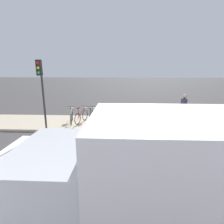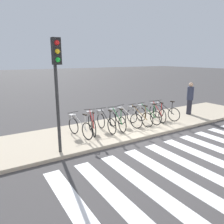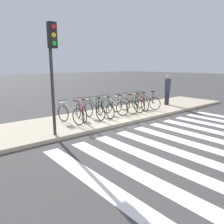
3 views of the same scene
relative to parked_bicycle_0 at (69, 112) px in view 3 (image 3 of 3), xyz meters
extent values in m
plane|color=#423F3F|center=(2.35, -1.40, -0.55)|extent=(120.00, 120.00, 0.00)
cube|color=#B7A88E|center=(2.35, 0.09, -0.49)|extent=(15.56, 2.97, 0.12)
cube|color=silver|center=(-0.80, -5.97, -0.54)|extent=(0.45, 8.00, 0.01)
cube|color=silver|center=(0.10, -5.97, -0.54)|extent=(0.45, 8.00, 0.01)
torus|color=black|center=(0.11, -0.54, -0.10)|extent=(0.17, 0.65, 0.66)
torus|color=black|center=(-0.07, 0.35, -0.10)|extent=(0.17, 0.65, 0.66)
cylinder|color=beige|center=(0.02, -0.09, 0.17)|extent=(0.21, 0.91, 0.56)
cylinder|color=beige|center=(0.08, -0.42, 0.20)|extent=(0.04, 0.04, 0.59)
cube|color=black|center=(0.08, -0.42, 0.51)|extent=(0.11, 0.21, 0.04)
cylinder|color=#262626|center=(-0.07, 0.35, 0.46)|extent=(0.46, 0.12, 0.02)
cube|color=gray|center=(-0.08, 0.40, 0.28)|extent=(0.28, 0.24, 0.18)
torus|color=black|center=(0.46, -0.41, -0.10)|extent=(0.22, 0.64, 0.66)
torus|color=black|center=(0.71, 0.46, -0.10)|extent=(0.22, 0.64, 0.66)
cylinder|color=red|center=(0.58, 0.03, 0.17)|extent=(0.29, 0.89, 0.56)
cylinder|color=red|center=(0.49, -0.29, 0.20)|extent=(0.04, 0.04, 0.59)
cube|color=black|center=(0.49, -0.29, 0.51)|extent=(0.12, 0.21, 0.04)
cylinder|color=#262626|center=(0.71, 0.46, 0.46)|extent=(0.45, 0.15, 0.02)
cube|color=gray|center=(0.72, 0.51, 0.28)|extent=(0.29, 0.26, 0.18)
torus|color=black|center=(1.20, -0.51, -0.10)|extent=(0.05, 0.66, 0.66)
torus|color=black|center=(1.21, 0.40, -0.10)|extent=(0.05, 0.66, 0.66)
cylinder|color=black|center=(1.20, -0.05, 0.17)|extent=(0.05, 0.92, 0.56)
cylinder|color=black|center=(1.20, -0.38, 0.20)|extent=(0.03, 0.03, 0.59)
cube|color=black|center=(1.20, -0.38, 0.51)|extent=(0.07, 0.20, 0.04)
cylinder|color=#262626|center=(1.21, 0.40, 0.46)|extent=(0.46, 0.03, 0.02)
cube|color=gray|center=(1.21, 0.45, 0.28)|extent=(0.24, 0.20, 0.18)
torus|color=black|center=(1.68, -0.54, -0.10)|extent=(0.11, 0.66, 0.66)
torus|color=black|center=(1.78, 0.36, -0.10)|extent=(0.11, 0.66, 0.66)
cylinder|color=#267238|center=(1.73, -0.09, 0.17)|extent=(0.13, 0.92, 0.56)
cylinder|color=#267238|center=(1.70, -0.41, 0.20)|extent=(0.04, 0.04, 0.59)
cube|color=black|center=(1.70, -0.41, 0.51)|extent=(0.09, 0.21, 0.04)
cylinder|color=#262626|center=(1.78, 0.36, 0.46)|extent=(0.46, 0.07, 0.02)
cube|color=gray|center=(1.79, 0.41, 0.28)|extent=(0.26, 0.22, 0.18)
torus|color=black|center=(2.49, -0.43, -0.10)|extent=(0.20, 0.65, 0.66)
torus|color=black|center=(2.27, 0.45, -0.10)|extent=(0.20, 0.65, 0.66)
cylinder|color=beige|center=(2.38, 0.01, 0.17)|extent=(0.26, 0.90, 0.56)
cylinder|color=beige|center=(2.46, -0.30, 0.20)|extent=(0.04, 0.04, 0.59)
cube|color=black|center=(2.46, -0.30, 0.51)|extent=(0.12, 0.21, 0.04)
cylinder|color=#262626|center=(2.27, 0.45, 0.46)|extent=(0.45, 0.14, 0.02)
cube|color=gray|center=(2.25, 0.50, 0.28)|extent=(0.28, 0.25, 0.18)
torus|color=black|center=(3.00, -0.54, -0.10)|extent=(0.15, 0.66, 0.66)
torus|color=black|center=(2.83, 0.35, -0.10)|extent=(0.15, 0.66, 0.66)
cylinder|color=olive|center=(2.91, -0.10, 0.17)|extent=(0.20, 0.91, 0.56)
cylinder|color=olive|center=(2.97, -0.42, 0.20)|extent=(0.04, 0.04, 0.59)
cube|color=black|center=(2.97, -0.42, 0.51)|extent=(0.10, 0.21, 0.04)
cylinder|color=#262626|center=(2.83, 0.35, 0.46)|extent=(0.46, 0.11, 0.02)
cube|color=gray|center=(2.82, 0.40, 0.28)|extent=(0.27, 0.24, 0.18)
torus|color=black|center=(3.54, -0.51, -0.10)|extent=(0.13, 0.66, 0.66)
torus|color=black|center=(3.40, 0.39, -0.10)|extent=(0.13, 0.66, 0.66)
cylinder|color=#267238|center=(3.47, -0.06, 0.17)|extent=(0.17, 0.92, 0.56)
cylinder|color=#267238|center=(3.52, -0.39, 0.20)|extent=(0.04, 0.04, 0.59)
cube|color=black|center=(3.52, -0.39, 0.51)|extent=(0.10, 0.21, 0.04)
cylinder|color=#262626|center=(3.40, 0.39, 0.46)|extent=(0.46, 0.09, 0.02)
cube|color=gray|center=(3.40, 0.44, 0.28)|extent=(0.27, 0.23, 0.18)
torus|color=black|center=(4.01, -0.44, -0.10)|extent=(0.19, 0.65, 0.66)
torus|color=black|center=(4.22, 0.44, -0.10)|extent=(0.19, 0.65, 0.66)
cylinder|color=red|center=(4.11, 0.00, 0.17)|extent=(0.25, 0.90, 0.56)
cylinder|color=red|center=(4.04, -0.32, 0.20)|extent=(0.04, 0.04, 0.59)
cube|color=black|center=(4.04, -0.32, 0.51)|extent=(0.12, 0.21, 0.04)
cylinder|color=#262626|center=(4.22, 0.44, 0.46)|extent=(0.45, 0.13, 0.02)
cube|color=gray|center=(4.23, 0.49, 0.28)|extent=(0.28, 0.25, 0.18)
torus|color=black|center=(4.71, -0.50, -0.10)|extent=(0.16, 0.65, 0.66)
torus|color=black|center=(4.53, 0.39, -0.10)|extent=(0.16, 0.65, 0.66)
cylinder|color=black|center=(4.62, -0.05, 0.17)|extent=(0.21, 0.91, 0.56)
cylinder|color=black|center=(4.69, -0.37, 0.20)|extent=(0.04, 0.04, 0.59)
cube|color=black|center=(4.69, -0.37, 0.51)|extent=(0.11, 0.21, 0.04)
cylinder|color=#262626|center=(4.53, 0.39, 0.46)|extent=(0.46, 0.11, 0.02)
cube|color=gray|center=(4.52, 0.44, 0.28)|extent=(0.27, 0.24, 0.18)
cylinder|color=#23232D|center=(6.47, 0.05, -0.04)|extent=(0.26, 0.26, 0.79)
cylinder|color=#2D3347|center=(6.47, 0.05, 0.71)|extent=(0.34, 0.34, 0.70)
sphere|color=tan|center=(6.47, 0.05, 1.17)|extent=(0.23, 0.23, 0.23)
cylinder|color=#2D2D2D|center=(-1.11, -1.05, 1.33)|extent=(0.10, 0.10, 3.52)
cube|color=black|center=(-1.11, -1.23, 2.72)|extent=(0.24, 0.20, 0.75)
sphere|color=red|center=(-1.11, -1.33, 2.94)|extent=(0.14, 0.14, 0.14)
sphere|color=gold|center=(-1.11, -1.33, 2.71)|extent=(0.14, 0.14, 0.14)
sphere|color=green|center=(-1.11, -1.33, 2.48)|extent=(0.14, 0.14, 0.14)
camera|label=1|loc=(2.86, -9.83, 2.66)|focal=28.00mm
camera|label=2|loc=(-3.16, -7.52, 2.53)|focal=35.00mm
camera|label=3|loc=(-4.11, -7.64, 1.84)|focal=35.00mm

